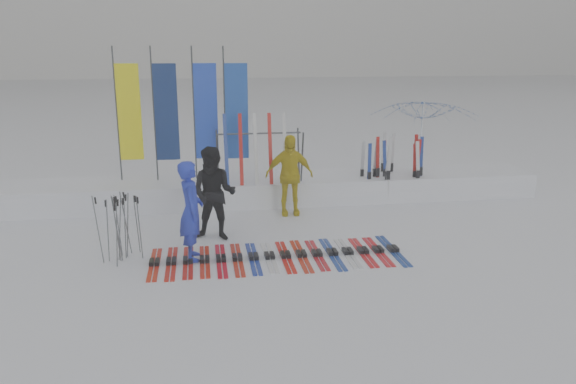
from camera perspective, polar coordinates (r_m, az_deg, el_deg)
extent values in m
plane|color=white|center=(9.88, 0.30, -8.01)|extent=(120.00, 120.00, 0.00)
cube|color=white|center=(14.11, -2.70, 0.27)|extent=(14.00, 1.60, 0.60)
imported|color=#2031BD|center=(10.27, -9.81, -1.89)|extent=(0.47, 0.69, 1.84)
imported|color=black|center=(11.25, -7.53, -0.19)|extent=(1.09, 0.96, 1.89)
imported|color=gold|center=(12.84, 0.12, 1.73)|extent=(1.10, 0.47, 1.86)
imported|color=white|center=(15.28, 13.48, 4.67)|extent=(3.17, 3.21, 2.52)
cube|color=red|center=(10.41, -13.41, -7.01)|extent=(0.17, 1.59, 0.07)
cube|color=red|center=(10.39, -11.77, -6.96)|extent=(0.17, 1.63, 0.07)
cube|color=#B7170E|center=(10.37, -10.12, -6.90)|extent=(0.17, 1.57, 0.07)
cube|color=red|center=(10.37, -8.47, -6.84)|extent=(0.17, 1.58, 0.07)
cube|color=red|center=(10.37, -6.81, -6.77)|extent=(0.17, 1.67, 0.07)
cube|color=red|center=(10.38, -5.16, -6.70)|extent=(0.17, 1.66, 0.07)
cube|color=navy|center=(10.40, -3.52, -6.62)|extent=(0.17, 1.62, 0.07)
cube|color=silver|center=(10.43, -1.89, -6.53)|extent=(0.17, 1.56, 0.07)
cube|color=red|center=(10.47, -0.26, -6.45)|extent=(0.17, 1.63, 0.07)
cube|color=red|center=(10.52, 1.35, -6.35)|extent=(0.17, 1.68, 0.07)
cube|color=#B00E17|center=(10.57, 2.94, -6.26)|extent=(0.17, 1.58, 0.07)
cube|color=navy|center=(10.63, 4.52, -6.16)|extent=(0.17, 1.69, 0.07)
cube|color=silver|center=(10.70, 6.07, -6.05)|extent=(0.17, 1.57, 0.07)
cube|color=red|center=(10.78, 7.61, -5.95)|extent=(0.17, 1.56, 0.07)
cube|color=red|center=(10.87, 9.12, -5.84)|extent=(0.17, 1.57, 0.07)
cube|color=navy|center=(10.96, 10.60, -5.73)|extent=(0.17, 1.68, 0.07)
cylinder|color=#595B60|center=(10.56, -14.85, -3.52)|extent=(0.06, 0.04, 1.20)
cylinder|color=#595B60|center=(10.60, -17.03, -3.62)|extent=(0.10, 0.12, 1.19)
cylinder|color=#595B60|center=(10.61, -17.00, -3.54)|extent=(0.14, 0.11, 1.21)
cylinder|color=#595B60|center=(10.87, -15.11, -3.17)|extent=(0.06, 0.10, 1.14)
cylinder|color=#595B60|center=(10.59, -18.74, -3.64)|extent=(0.14, 0.10, 1.24)
cylinder|color=#595B60|center=(10.85, -16.87, -3.27)|extent=(0.09, 0.06, 1.16)
cylinder|color=#595B60|center=(10.70, -16.23, -3.50)|extent=(0.05, 0.08, 1.16)
cylinder|color=#595B60|center=(10.56, -17.83, -3.78)|extent=(0.07, 0.11, 1.19)
cylinder|color=#595B60|center=(10.73, -15.97, -3.26)|extent=(0.11, 0.06, 1.22)
cylinder|color=#595B60|center=(10.35, -17.00, -4.17)|extent=(0.07, 0.12, 1.16)
cylinder|color=#595B60|center=(10.67, -16.71, -3.61)|extent=(0.11, 0.14, 1.14)
cylinder|color=#595B60|center=(10.85, -16.15, -3.03)|extent=(0.14, 0.10, 1.23)
cylinder|color=#383A3F|center=(14.14, -16.98, 7.51)|extent=(0.04, 0.04, 3.20)
cube|color=#F5F10C|center=(14.10, -15.82, 7.78)|extent=(0.55, 0.03, 2.30)
cylinder|color=#383A3F|center=(13.89, -13.45, 7.63)|extent=(0.04, 0.04, 3.20)
cube|color=navy|center=(13.87, -12.25, 7.90)|extent=(0.55, 0.03, 2.30)
cylinder|color=#383A3F|center=(13.90, -9.52, 7.83)|extent=(0.04, 0.04, 3.20)
cube|color=blue|center=(13.89, -8.32, 8.08)|extent=(0.55, 0.03, 2.30)
cylinder|color=#383A3F|center=(13.79, -6.44, 7.89)|extent=(0.04, 0.04, 3.20)
cube|color=#1746B0|center=(13.80, -5.23, 8.13)|extent=(0.55, 0.03, 2.30)
cylinder|color=#383A3F|center=(13.20, -7.13, 3.28)|extent=(0.04, 0.30, 1.23)
cylinder|color=#383A3F|center=(13.69, -7.21, 3.69)|extent=(0.04, 0.30, 1.23)
cylinder|color=#383A3F|center=(13.41, 1.45, 3.57)|extent=(0.04, 0.30, 1.23)
cylinder|color=#383A3F|center=(13.89, 1.08, 3.96)|extent=(0.04, 0.30, 1.23)
cylinder|color=#383A3F|center=(13.42, -2.96, 5.96)|extent=(2.00, 0.04, 0.04)
cube|color=navy|center=(14.36, 9.83, 2.19)|extent=(0.09, 0.04, 1.51)
cube|color=red|center=(14.43, 12.75, 1.97)|extent=(0.09, 0.03, 1.45)
cube|color=silver|center=(14.33, 13.07, 2.02)|extent=(0.09, 0.02, 1.53)
cube|color=red|center=(14.22, 9.10, 2.33)|extent=(0.09, 0.04, 1.62)
cube|color=silver|center=(14.29, 7.53, 2.17)|extent=(0.09, 0.03, 1.49)
cube|color=silver|center=(14.01, 10.02, 1.96)|extent=(0.09, 0.04, 1.56)
cube|color=red|center=(14.89, 9.73, 2.53)|extent=(0.09, 0.03, 1.46)
cube|color=navy|center=(14.01, 8.25, 1.89)|extent=(0.09, 0.04, 1.49)
cube|color=red|center=(14.81, 12.77, 2.65)|extent=(0.09, 0.04, 1.63)
cube|color=silver|center=(14.30, 8.79, 2.22)|extent=(0.09, 0.04, 1.53)
cube|color=navy|center=(14.59, 13.34, 2.37)|extent=(0.09, 0.03, 1.60)
cube|color=silver|center=(14.91, 10.46, 2.80)|extent=(0.09, 0.05, 1.60)
cube|color=silver|center=(14.97, 12.89, 2.68)|extent=(0.09, 0.04, 1.59)
cube|color=silver|center=(13.89, 10.17, 2.04)|extent=(0.09, 0.04, 1.65)
cube|color=red|center=(14.50, 12.95, 2.23)|extent=(0.09, 0.04, 1.55)
cube|color=silver|center=(14.80, 9.60, 2.81)|extent=(0.09, 0.03, 1.64)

